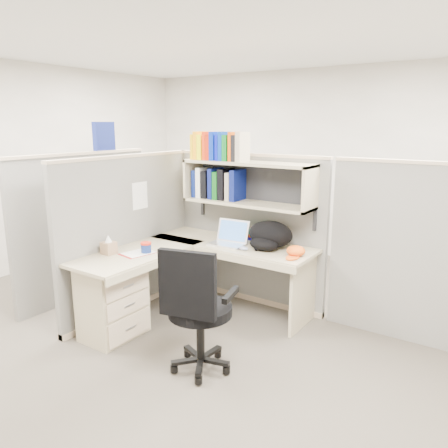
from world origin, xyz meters
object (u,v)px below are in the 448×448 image
Objects in this scene: task_chair at (198,329)px; backpack at (268,235)px; desk at (146,286)px; laptop at (227,233)px; snack_canister at (146,247)px.

backpack is at bearing 92.39° from task_chair.
backpack is (0.81, 0.88, 0.43)m from desk.
laptop reaches higher than snack_canister.
backpack reaches higher than snack_canister.
laptop is 1.26m from task_chair.
snack_canister is (-0.89, -0.77, -0.08)m from backpack.
laptop is 0.82m from snack_canister.
backpack is 1.29m from task_chair.
laptop is 0.77× the size of backpack.
laptop is (0.42, 0.76, 0.42)m from desk.
desk is 1.27m from backpack.
snack_canister is 1.11m from task_chair.
snack_canister is at bearing -130.90° from laptop.
task_chair is (0.94, -0.42, -0.41)m from snack_canister.
task_chair is (0.45, -1.07, -0.48)m from laptop.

